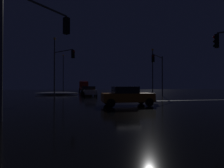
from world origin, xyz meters
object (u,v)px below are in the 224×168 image
object	(u,v)px
sedan_silver	(90,91)
streetlamp_right_near	(153,68)
traffic_signal_ne	(159,68)
streetlamp_left_far	(63,71)
sedan_orange_crossing	(127,96)
streetlamp_left_near	(55,62)
sedan_green	(86,89)
sedan_red	(85,90)
traffic_signal_nw	(62,64)
box_truck	(84,86)
traffic_signal_sw	(34,34)
sedan_black	(86,90)

from	to	relation	value
sedan_silver	streetlamp_right_near	size ratio (longest dim) A/B	0.49
traffic_signal_ne	streetlamp_left_far	distance (m)	27.73
sedan_orange_crossing	streetlamp_left_near	xyz separation A→B (m)	(-8.10, 17.00, 4.94)
sedan_orange_crossing	streetlamp_left_far	xyz separation A→B (m)	(-8.10, 33.00, 4.91)
streetlamp_left_near	sedan_green	bearing A→B (deg)	65.21
sedan_red	sedan_orange_crossing	bearing A→B (deg)	-84.18
sedan_red	traffic_signal_nw	distance (m)	15.02
sedan_silver	streetlamp_left_near	distance (m)	8.42
box_truck	streetlamp_left_near	bearing A→B (deg)	-105.17
traffic_signal_nw	traffic_signal_sw	world-z (taller)	traffic_signal_nw
sedan_silver	traffic_signal_ne	distance (m)	11.37
streetlamp_left_near	sedan_red	bearing A→B (deg)	54.15
sedan_red	sedan_green	world-z (taller)	same
sedan_red	streetlamp_left_far	world-z (taller)	streetlamp_left_far
sedan_silver	sedan_red	bearing A→B (deg)	91.52
traffic_signal_ne	streetlamp_left_near	xyz separation A→B (m)	(-16.23, 6.45, 1.29)
traffic_signal_sw	traffic_signal_ne	distance (m)	20.35
traffic_signal_nw	sedan_red	bearing A→B (deg)	74.97
traffic_signal_nw	traffic_signal_sw	bearing A→B (deg)	-89.90
traffic_signal_nw	streetlamp_right_near	world-z (taller)	streetlamp_right_near
box_truck	traffic_signal_ne	size ratio (longest dim) A/B	1.28
sedan_silver	streetlamp_left_near	xyz separation A→B (m)	(-5.88, 3.45, 4.94)
streetlamp_left_near	traffic_signal_ne	bearing A→B (deg)	-21.67
traffic_signal_nw	streetlamp_left_near	xyz separation A→B (m)	(-1.81, 6.31, 1.14)
traffic_signal_sw	streetlamp_right_near	size ratio (longest dim) A/B	0.72
sedan_green	streetlamp_left_far	size ratio (longest dim) A/B	0.43
box_truck	traffic_signal_nw	world-z (taller)	traffic_signal_nw
sedan_black	traffic_signal_nw	world-z (taller)	traffic_signal_nw
streetlamp_left_far	traffic_signal_nw	bearing A→B (deg)	-85.36
sedan_silver	sedan_black	bearing A→B (deg)	93.35
traffic_signal_sw	streetlamp_right_near	distance (m)	26.49
box_truck	traffic_signal_nw	bearing A→B (deg)	-97.84
streetlamp_left_near	box_truck	bearing A→B (deg)	74.83
traffic_signal_ne	streetlamp_right_near	size ratio (longest dim) A/B	0.72
sedan_red	sedan_green	bearing A→B (deg)	85.73
traffic_signal_sw	streetlamp_left_far	bearing A→B (deg)	92.86
sedan_black	streetlamp_right_near	world-z (taller)	streetlamp_right_near
sedan_silver	box_truck	size ratio (longest dim) A/B	0.52
sedan_red	sedan_green	size ratio (longest dim) A/B	1.00
sedan_red	traffic_signal_nw	size ratio (longest dim) A/B	0.64
streetlamp_left_far	box_truck	bearing A→B (deg)	36.79
streetlamp_right_near	traffic_signal_sw	bearing A→B (deg)	-128.10
streetlamp_left_far	streetlamp_left_near	size ratio (longest dim) A/B	0.99
sedan_orange_crossing	streetlamp_left_far	size ratio (longest dim) A/B	0.43
sedan_green	traffic_signal_sw	distance (m)	34.21
streetlamp_left_far	traffic_signal_ne	bearing A→B (deg)	-54.13
sedan_red	streetlamp_left_far	distance (m)	11.12
box_truck	streetlamp_left_far	xyz separation A→B (m)	(-5.44, -4.07, 4.00)
box_truck	streetlamp_right_near	size ratio (longest dim) A/B	0.93
sedan_orange_crossing	traffic_signal_ne	world-z (taller)	traffic_signal_ne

